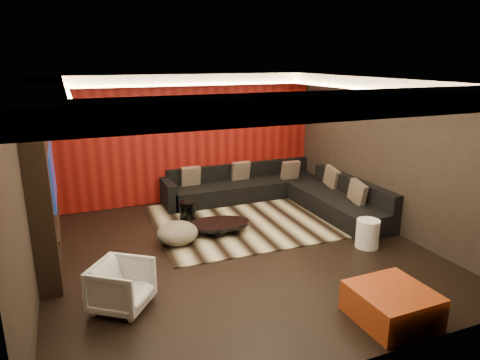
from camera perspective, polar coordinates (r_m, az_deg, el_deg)
name	(u,v)px	position (r m, az deg, el deg)	size (l,w,h in m)	color
floor	(237,252)	(7.24, -0.39, -9.57)	(6.00, 6.00, 0.02)	black
ceiling	(237,79)	(6.54, -0.43, 13.34)	(6.00, 6.00, 0.02)	silver
wall_back	(186,138)	(9.54, -7.24, 5.51)	(6.00, 0.02, 2.80)	black
wall_left	(26,192)	(6.32, -26.63, -1.48)	(0.02, 6.00, 2.80)	black
wall_right	(388,155)	(8.33, 19.19, 3.22)	(0.02, 6.00, 2.80)	black
red_feature_wall	(186,139)	(9.51, -7.18, 5.47)	(5.98, 0.05, 2.78)	#6B0C0A
soffit_back	(188,79)	(9.10, -6.99, 13.20)	(6.00, 0.60, 0.22)	silver
soffit_front	(345,104)	(4.18, 13.81, 9.76)	(6.00, 0.60, 0.22)	silver
soffit_left	(39,92)	(6.08, -25.20, 10.53)	(0.60, 4.80, 0.22)	silver
soffit_right	(381,83)	(7.96, 18.33, 12.16)	(0.60, 4.80, 0.22)	silver
cove_back	(192,85)	(8.78, -6.36, 12.54)	(4.80, 0.08, 0.04)	#FFD899
cove_front	(324,110)	(4.46, 11.16, 9.12)	(4.80, 0.08, 0.04)	#FFD899
cove_left	(69,99)	(6.08, -21.87, 10.04)	(0.08, 4.80, 0.04)	#FFD899
cove_right	(365,89)	(7.75, 16.32, 11.57)	(0.08, 4.80, 0.04)	#FFD899
tv_surround	(43,199)	(6.96, -24.74, -2.32)	(0.30, 2.00, 2.20)	black
tv_screen	(52,175)	(6.86, -23.75, 0.59)	(0.04, 1.30, 0.80)	black
tv_shelf	(58,223)	(7.08, -23.07, -5.27)	(0.04, 1.60, 0.04)	black
rug	(256,219)	(8.61, 2.11, -5.16)	(4.00, 3.00, 0.02)	beige
coffee_table	(218,228)	(7.88, -3.00, -6.36)	(1.19, 1.19, 0.20)	black
drum_stool	(188,211)	(8.52, -6.98, -4.09)	(0.32, 0.32, 0.38)	black
striped_pouf	(178,233)	(7.48, -8.33, -7.01)	(0.70, 0.70, 0.38)	beige
white_side_table	(368,234)	(7.62, 16.64, -6.85)	(0.39, 0.39, 0.49)	white
orange_ottoman	(392,304)	(5.76, 19.56, -15.37)	(0.90, 0.90, 0.40)	maroon
armchair	(122,286)	(5.80, -15.48, -13.47)	(0.67, 0.69, 0.63)	silver
sectional_sofa	(278,193)	(9.40, 5.15, -1.74)	(3.65, 3.50, 0.75)	black
throw_pillows	(280,177)	(9.34, 5.35, 0.43)	(3.06, 2.73, 0.50)	tan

